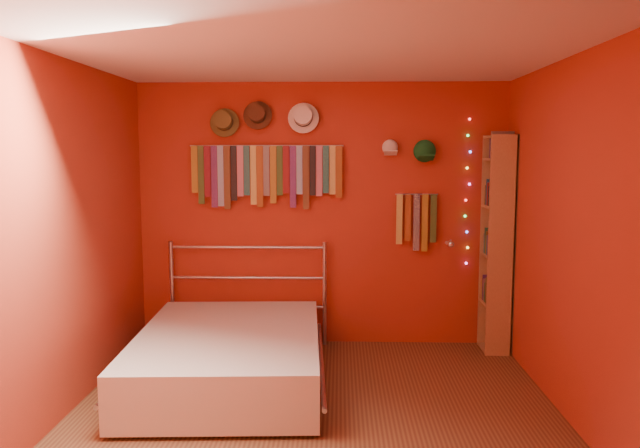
# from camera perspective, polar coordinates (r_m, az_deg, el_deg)

# --- Properties ---
(ground) EXTENTS (3.50, 3.50, 0.00)m
(ground) POSITION_cam_1_polar(r_m,az_deg,el_deg) (4.58, -0.50, -17.19)
(ground) COLOR #522B1C
(ground) RESTS_ON ground
(back_wall) EXTENTS (3.50, 0.02, 2.50)m
(back_wall) POSITION_cam_1_polar(r_m,az_deg,el_deg) (5.97, 0.17, 0.86)
(back_wall) COLOR maroon
(back_wall) RESTS_ON ground
(right_wall) EXTENTS (0.02, 3.50, 2.50)m
(right_wall) POSITION_cam_1_polar(r_m,az_deg,el_deg) (4.51, 22.29, -1.49)
(right_wall) COLOR maroon
(right_wall) RESTS_ON ground
(left_wall) EXTENTS (0.02, 3.50, 2.50)m
(left_wall) POSITION_cam_1_polar(r_m,az_deg,el_deg) (4.64, -22.64, -1.29)
(left_wall) COLOR maroon
(left_wall) RESTS_ON ground
(ceiling) EXTENTS (3.50, 3.50, 0.02)m
(ceiling) POSITION_cam_1_polar(r_m,az_deg,el_deg) (4.24, -0.53, 15.46)
(ceiling) COLOR white
(ceiling) RESTS_ON back_wall
(tie_rack) EXTENTS (1.45, 0.03, 0.60)m
(tie_rack) POSITION_cam_1_polar(r_m,az_deg,el_deg) (5.92, -5.04, 4.77)
(tie_rack) COLOR #B0B0B5
(tie_rack) RESTS_ON back_wall
(small_tie_rack) EXTENTS (0.40, 0.03, 0.55)m
(small_tie_rack) POSITION_cam_1_polar(r_m,az_deg,el_deg) (5.95, 8.82, 0.47)
(small_tie_rack) COLOR #B0B0B5
(small_tie_rack) RESTS_ON back_wall
(fedora_olive) EXTENTS (0.27, 0.15, 0.27)m
(fedora_olive) POSITION_cam_1_polar(r_m,az_deg,el_deg) (5.95, -8.78, 9.23)
(fedora_olive) COLOR brown
(fedora_olive) RESTS_ON back_wall
(fedora_brown) EXTENTS (0.27, 0.15, 0.27)m
(fedora_brown) POSITION_cam_1_polar(r_m,az_deg,el_deg) (5.90, -5.77, 9.95)
(fedora_brown) COLOR #4D2D1B
(fedora_brown) RESTS_ON back_wall
(fedora_white) EXTENTS (0.29, 0.16, 0.29)m
(fedora_white) POSITION_cam_1_polar(r_m,az_deg,el_deg) (5.86, -1.55, 9.76)
(fedora_white) COLOR white
(fedora_white) RESTS_ON back_wall
(cap_white) EXTENTS (0.16, 0.21, 0.16)m
(cap_white) POSITION_cam_1_polar(r_m,az_deg,el_deg) (5.90, 6.42, 6.95)
(cap_white) COLOR white
(cap_white) RESTS_ON back_wall
(cap_green) EXTENTS (0.19, 0.24, 0.19)m
(cap_green) POSITION_cam_1_polar(r_m,az_deg,el_deg) (5.93, 9.55, 6.58)
(cap_green) COLOR #166526
(cap_green) RESTS_ON back_wall
(fairy_lights) EXTENTS (0.06, 0.02, 1.38)m
(fairy_lights) POSITION_cam_1_polar(r_m,az_deg,el_deg) (6.03, 13.34, 2.85)
(fairy_lights) COLOR #FF3333
(fairy_lights) RESTS_ON back_wall
(reading_lamp) EXTENTS (0.06, 0.27, 0.08)m
(reading_lamp) POSITION_cam_1_polar(r_m,az_deg,el_deg) (5.88, 11.82, -1.79)
(reading_lamp) COLOR #B0B0B5
(reading_lamp) RESTS_ON back_wall
(bookshelf) EXTENTS (0.25, 0.34, 2.00)m
(bookshelf) POSITION_cam_1_polar(r_m,az_deg,el_deg) (5.96, 16.24, -1.66)
(bookshelf) COLOR #9A6E45
(bookshelf) RESTS_ON ground
(bed) EXTENTS (1.60, 2.10, 1.00)m
(bed) POSITION_cam_1_polar(r_m,az_deg,el_deg) (5.13, -8.29, -11.81)
(bed) COLOR #B0B0B5
(bed) RESTS_ON ground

